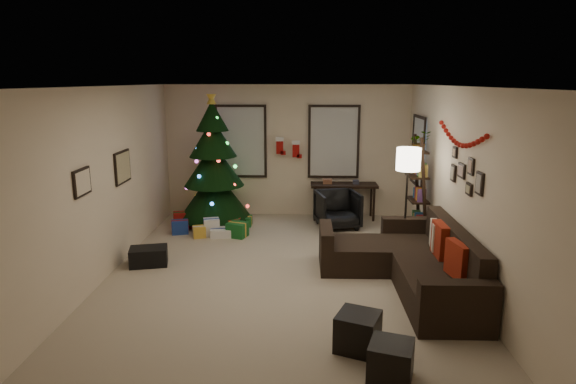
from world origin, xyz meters
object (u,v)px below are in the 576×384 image
object	(u,v)px
christmas_tree	(214,170)
sofa	(412,264)
desk	(344,188)
bookshelf	(419,193)
desk_chair	(338,209)

from	to	relation	value
christmas_tree	sofa	size ratio (longest dim) A/B	0.96
desk	bookshelf	distance (m)	1.97
bookshelf	sofa	bearing A→B (deg)	-105.18
sofa	desk_chair	size ratio (longest dim) A/B	3.77
christmas_tree	desk	distance (m)	2.64
desk	desk_chair	xyz separation A→B (m)	(-0.17, -0.65, -0.28)
christmas_tree	desk_chair	size ratio (longest dim) A/B	3.62
sofa	desk	distance (m)	3.37
desk_chair	bookshelf	xyz separation A→B (m)	(1.31, -0.94, 0.55)
desk	desk_chair	distance (m)	0.73
sofa	desk	xyz separation A→B (m)	(-0.68, 3.28, 0.36)
desk_chair	desk	bearing A→B (deg)	62.30
bookshelf	desk	bearing A→B (deg)	125.67
desk_chair	bookshelf	world-z (taller)	bookshelf
sofa	desk_chair	world-z (taller)	sofa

